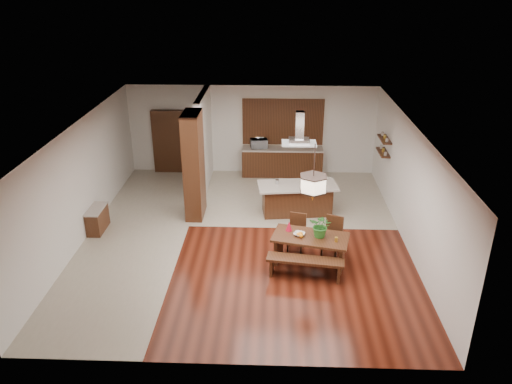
{
  "coord_description": "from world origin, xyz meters",
  "views": [
    {
      "loc": [
        0.71,
        -11.1,
        6.21
      ],
      "look_at": [
        0.3,
        0.0,
        1.25
      ],
      "focal_mm": 35.0,
      "sensor_mm": 36.0,
      "label": 1
    }
  ],
  "objects_px": {
    "dining_bench": "(305,268)",
    "microwave": "(259,143)",
    "dining_chair_right": "(332,237)",
    "range_hood": "(300,128)",
    "dining_table": "(310,243)",
    "kitchen_island": "(297,199)",
    "dining_chair_left": "(296,233)",
    "hallway_console": "(97,219)",
    "fruit_bowl": "(299,234)",
    "foliage_plant": "(321,226)",
    "pendant_lantern": "(314,173)",
    "island_cup": "(312,184)"
  },
  "relations": [
    {
      "from": "dining_chair_left",
      "to": "dining_table",
      "type": "bearing_deg",
      "value": -49.87
    },
    {
      "from": "dining_bench",
      "to": "fruit_bowl",
      "type": "height_order",
      "value": "fruit_bowl"
    },
    {
      "from": "dining_chair_right",
      "to": "fruit_bowl",
      "type": "distance_m",
      "value": 0.91
    },
    {
      "from": "pendant_lantern",
      "to": "island_cup",
      "type": "xyz_separation_m",
      "value": [
        0.19,
        2.45,
        -1.31
      ]
    },
    {
      "from": "hallway_console",
      "to": "kitchen_island",
      "type": "height_order",
      "value": "kitchen_island"
    },
    {
      "from": "pendant_lantern",
      "to": "kitchen_island",
      "type": "relative_size",
      "value": 0.59
    },
    {
      "from": "fruit_bowl",
      "to": "dining_bench",
      "type": "bearing_deg",
      "value": -79.34
    },
    {
      "from": "kitchen_island",
      "to": "microwave",
      "type": "relative_size",
      "value": 4.24
    },
    {
      "from": "dining_bench",
      "to": "hallway_console",
      "type": "bearing_deg",
      "value": 159.35
    },
    {
      "from": "foliage_plant",
      "to": "island_cup",
      "type": "distance_m",
      "value": 2.47
    },
    {
      "from": "dining_bench",
      "to": "foliage_plant",
      "type": "distance_m",
      "value": 1.01
    },
    {
      "from": "dining_table",
      "to": "dining_bench",
      "type": "height_order",
      "value": "dining_table"
    },
    {
      "from": "pendant_lantern",
      "to": "island_cup",
      "type": "distance_m",
      "value": 2.79
    },
    {
      "from": "island_cup",
      "to": "dining_chair_right",
      "type": "bearing_deg",
      "value": -80.59
    },
    {
      "from": "fruit_bowl",
      "to": "island_cup",
      "type": "bearing_deg",
      "value": 79.55
    },
    {
      "from": "dining_bench",
      "to": "foliage_plant",
      "type": "height_order",
      "value": "foliage_plant"
    },
    {
      "from": "dining_table",
      "to": "kitchen_island",
      "type": "distance_m",
      "value": 2.58
    },
    {
      "from": "dining_table",
      "to": "island_cup",
      "type": "distance_m",
      "value": 2.5
    },
    {
      "from": "hallway_console",
      "to": "range_hood",
      "type": "bearing_deg",
      "value": 12.93
    },
    {
      "from": "dining_chair_left",
      "to": "dining_chair_right",
      "type": "height_order",
      "value": "dining_chair_right"
    },
    {
      "from": "foliage_plant",
      "to": "kitchen_island",
      "type": "relative_size",
      "value": 0.25
    },
    {
      "from": "dining_table",
      "to": "dining_chair_right",
      "type": "distance_m",
      "value": 0.67
    },
    {
      "from": "microwave",
      "to": "kitchen_island",
      "type": "bearing_deg",
      "value": -80.07
    },
    {
      "from": "pendant_lantern",
      "to": "fruit_bowl",
      "type": "bearing_deg",
      "value": 173.22
    },
    {
      "from": "dining_bench",
      "to": "foliage_plant",
      "type": "xyz_separation_m",
      "value": [
        0.36,
        0.58,
        0.74
      ]
    },
    {
      "from": "dining_bench",
      "to": "island_cup",
      "type": "xyz_separation_m",
      "value": [
        0.33,
        3.05,
        0.69
      ]
    },
    {
      "from": "dining_chair_right",
      "to": "range_hood",
      "type": "xyz_separation_m",
      "value": [
        -0.73,
        2.17,
        1.99
      ]
    },
    {
      "from": "hallway_console",
      "to": "fruit_bowl",
      "type": "relative_size",
      "value": 3.49
    },
    {
      "from": "kitchen_island",
      "to": "range_hood",
      "type": "bearing_deg",
      "value": 82.97
    },
    {
      "from": "foliage_plant",
      "to": "microwave",
      "type": "distance_m",
      "value": 5.62
    },
    {
      "from": "dining_bench",
      "to": "microwave",
      "type": "bearing_deg",
      "value": 101.4
    },
    {
      "from": "foliage_plant",
      "to": "dining_chair_right",
      "type": "bearing_deg",
      "value": 54.06
    },
    {
      "from": "dining_bench",
      "to": "pendant_lantern",
      "type": "height_order",
      "value": "pendant_lantern"
    },
    {
      "from": "island_cup",
      "to": "dining_table",
      "type": "bearing_deg",
      "value": -94.43
    },
    {
      "from": "hallway_console",
      "to": "fruit_bowl",
      "type": "xyz_separation_m",
      "value": [
        5.13,
        -1.35,
        0.42
      ]
    },
    {
      "from": "dining_table",
      "to": "foliage_plant",
      "type": "relative_size",
      "value": 3.36
    },
    {
      "from": "dining_bench",
      "to": "kitchen_island",
      "type": "height_order",
      "value": "kitchen_island"
    },
    {
      "from": "dining_bench",
      "to": "dining_chair_left",
      "type": "xyz_separation_m",
      "value": [
        -0.15,
        1.19,
        0.22
      ]
    },
    {
      "from": "dining_bench",
      "to": "fruit_bowl",
      "type": "xyz_separation_m",
      "value": [
        -0.12,
        0.63,
        0.5
      ]
    },
    {
      "from": "dining_bench",
      "to": "dining_chair_left",
      "type": "distance_m",
      "value": 1.22
    },
    {
      "from": "dining_table",
      "to": "fruit_bowl",
      "type": "relative_size",
      "value": 7.3
    },
    {
      "from": "dining_bench",
      "to": "foliage_plant",
      "type": "relative_size",
      "value": 3.07
    },
    {
      "from": "pendant_lantern",
      "to": "microwave",
      "type": "xyz_separation_m",
      "value": [
        -1.34,
        5.38,
        -1.15
      ]
    },
    {
      "from": "foliage_plant",
      "to": "dining_table",
      "type": "bearing_deg",
      "value": 175.98
    },
    {
      "from": "dining_table",
      "to": "pendant_lantern",
      "type": "xyz_separation_m",
      "value": [
        0.0,
        -0.0,
        1.73
      ]
    },
    {
      "from": "microwave",
      "to": "dining_table",
      "type": "bearing_deg",
      "value": -88.19
    },
    {
      "from": "dining_bench",
      "to": "dining_chair_left",
      "type": "height_order",
      "value": "dining_chair_left"
    },
    {
      "from": "dining_chair_right",
      "to": "microwave",
      "type": "relative_size",
      "value": 1.79
    },
    {
      "from": "dining_table",
      "to": "pendant_lantern",
      "type": "distance_m",
      "value": 1.73
    },
    {
      "from": "dining_bench",
      "to": "microwave",
      "type": "height_order",
      "value": "microwave"
    }
  ]
}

